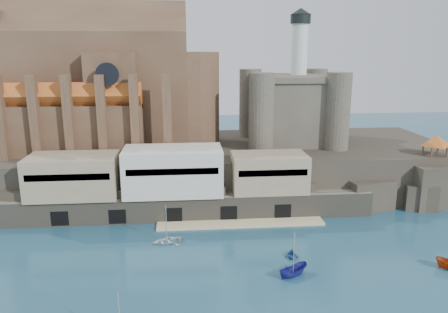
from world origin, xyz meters
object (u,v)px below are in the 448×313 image
object	(u,v)px
pavilion	(436,142)
boat_2	(293,276)
church	(108,89)
castle_keep	(291,105)

from	to	relation	value
pavilion	boat_2	world-z (taller)	pavilion
church	boat_2	size ratio (longest dim) A/B	9.80
boat_2	castle_keep	bearing A→B (deg)	-40.87
church	pavilion	size ratio (longest dim) A/B	7.34
castle_keep	boat_2	size ratio (longest dim) A/B	6.11
church	boat_2	distance (m)	57.30
pavilion	boat_2	bearing A→B (deg)	-142.50
church	pavilion	world-z (taller)	church
pavilion	boat_2	size ratio (longest dim) A/B	1.33
church	castle_keep	xyz separation A→B (m)	(40.21, -0.78, -3.81)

